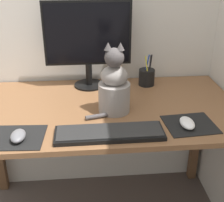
{
  "coord_description": "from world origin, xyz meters",
  "views": [
    {
      "loc": [
        -0.07,
        -1.38,
        1.45
      ],
      "look_at": [
        0.04,
        -0.16,
        0.86
      ],
      "focal_mm": 50.0,
      "sensor_mm": 36.0,
      "label": 1
    }
  ],
  "objects_px": {
    "monitor": "(88,39)",
    "keyboard": "(110,133)",
    "computer_mouse_left": "(18,136)",
    "cat": "(114,87)",
    "computer_mouse_right": "(187,123)",
    "pen_cup": "(147,77)"
  },
  "relations": [
    {
      "from": "keyboard",
      "to": "computer_mouse_right",
      "type": "distance_m",
      "value": 0.35
    },
    {
      "from": "monitor",
      "to": "computer_mouse_left",
      "type": "height_order",
      "value": "monitor"
    },
    {
      "from": "monitor",
      "to": "keyboard",
      "type": "bearing_deg",
      "value": -82.32
    },
    {
      "from": "computer_mouse_left",
      "to": "computer_mouse_right",
      "type": "xyz_separation_m",
      "value": [
        0.72,
        0.04,
        -0.0
      ]
    },
    {
      "from": "pen_cup",
      "to": "computer_mouse_right",
      "type": "bearing_deg",
      "value": -79.76
    },
    {
      "from": "computer_mouse_right",
      "to": "computer_mouse_left",
      "type": "bearing_deg",
      "value": -176.56
    },
    {
      "from": "computer_mouse_right",
      "to": "pen_cup",
      "type": "xyz_separation_m",
      "value": [
        -0.09,
        0.49,
        0.03
      ]
    },
    {
      "from": "computer_mouse_right",
      "to": "pen_cup",
      "type": "bearing_deg",
      "value": 100.24
    },
    {
      "from": "computer_mouse_right",
      "to": "pen_cup",
      "type": "relative_size",
      "value": 0.6
    },
    {
      "from": "keyboard",
      "to": "computer_mouse_right",
      "type": "xyz_separation_m",
      "value": [
        0.34,
        0.04,
        0.01
      ]
    },
    {
      "from": "computer_mouse_left",
      "to": "cat",
      "type": "distance_m",
      "value": 0.48
    },
    {
      "from": "cat",
      "to": "pen_cup",
      "type": "xyz_separation_m",
      "value": [
        0.22,
        0.31,
        -0.08
      ]
    },
    {
      "from": "keyboard",
      "to": "pen_cup",
      "type": "relative_size",
      "value": 2.59
    },
    {
      "from": "computer_mouse_left",
      "to": "computer_mouse_right",
      "type": "distance_m",
      "value": 0.72
    },
    {
      "from": "keyboard",
      "to": "computer_mouse_left",
      "type": "relative_size",
      "value": 4.68
    },
    {
      "from": "monitor",
      "to": "cat",
      "type": "height_order",
      "value": "monitor"
    },
    {
      "from": "keyboard",
      "to": "pen_cup",
      "type": "xyz_separation_m",
      "value": [
        0.26,
        0.52,
        0.04
      ]
    },
    {
      "from": "keyboard",
      "to": "computer_mouse_left",
      "type": "xyz_separation_m",
      "value": [
        -0.37,
        -0.01,
        0.01
      ]
    },
    {
      "from": "monitor",
      "to": "pen_cup",
      "type": "relative_size",
      "value": 2.67
    },
    {
      "from": "computer_mouse_left",
      "to": "pen_cup",
      "type": "height_order",
      "value": "pen_cup"
    },
    {
      "from": "monitor",
      "to": "keyboard",
      "type": "relative_size",
      "value": 1.03
    },
    {
      "from": "computer_mouse_right",
      "to": "keyboard",
      "type": "bearing_deg",
      "value": -173.86
    }
  ]
}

